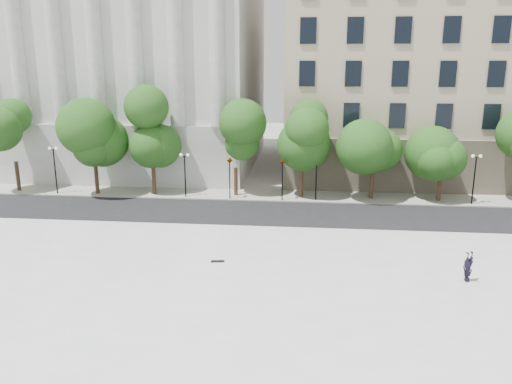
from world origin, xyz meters
TOP-DOWN VIEW (x-y plane):
  - ground at (0.00, 0.00)m, footprint 160.00×160.00m
  - plaza at (0.00, 3.00)m, footprint 44.00×22.00m
  - street at (0.00, 18.00)m, footprint 60.00×8.00m
  - far_sidewalk at (0.00, 24.00)m, footprint 60.00×4.00m
  - building_west at (-17.00, 38.57)m, footprint 31.50×27.65m
  - building_east at (20.00, 38.91)m, footprint 36.00×26.15m
  - traffic_light_west at (-2.45, 22.30)m, footprint 0.92×1.95m
  - traffic_light_east at (2.11, 22.30)m, footprint 0.80×1.77m
  - person_lying at (12.64, 5.94)m, footprint 1.24×1.75m
  - skateboard at (-0.90, 7.26)m, footprint 0.79×0.30m
  - street_trees at (0.12, 23.37)m, footprint 48.34×4.88m
  - lamp_posts at (-0.46, 22.60)m, footprint 37.29×0.28m

SIDE VIEW (x-z plane):
  - ground at x=0.00m, z-range 0.00..0.00m
  - street at x=0.00m, z-range 0.00..0.02m
  - far_sidewalk at x=0.00m, z-range 0.00..0.12m
  - plaza at x=0.00m, z-range 0.00..0.45m
  - skateboard at x=-0.90m, z-range 0.45..0.53m
  - person_lying at x=12.64m, z-range 0.45..0.90m
  - lamp_posts at x=-0.46m, z-range 0.71..5.09m
  - traffic_light_east at x=2.11m, z-range 1.60..5.79m
  - traffic_light_west at x=-2.45m, z-range 1.63..5.90m
  - street_trees at x=0.12m, z-range 1.00..8.95m
  - building_east at x=20.00m, z-range -0.36..22.64m
  - building_west at x=-17.00m, z-range 0.09..25.69m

